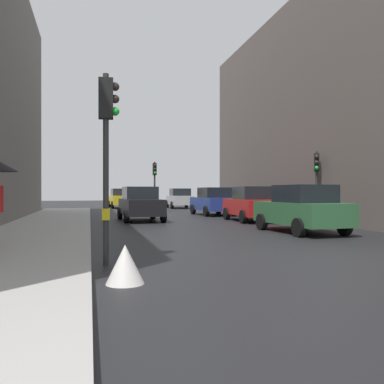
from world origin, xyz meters
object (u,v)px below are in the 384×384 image
object	(u,v)px
car_blue_van	(213,201)
warning_sign_triangle	(125,264)
car_dark_suv	(140,204)
car_yellow_taxi	(121,198)
traffic_light_near_left	(107,133)
car_silver_hatchback	(180,198)
car_red_sedan	(252,204)
car_green_estate	(301,209)
traffic_light_mid_street	(317,174)
traffic_light_far_median	(155,178)

from	to	relation	value
car_blue_van	warning_sign_triangle	size ratio (longest dim) A/B	6.60
car_dark_suv	car_yellow_taxi	bearing A→B (deg)	89.27
traffic_light_near_left	car_silver_hatchback	size ratio (longest dim) A/B	0.94
car_dark_suv	car_red_sedan	xyz separation A→B (m)	(5.45, -1.72, 0.00)
traffic_light_near_left	car_green_estate	world-z (taller)	traffic_light_near_left
traffic_light_near_left	car_green_estate	xyz separation A→B (m)	(7.23, 5.00, -1.87)
car_green_estate	car_yellow_taxi	bearing A→B (deg)	101.27
car_yellow_taxi	car_green_estate	bearing A→B (deg)	-78.73
traffic_light_near_left	car_green_estate	distance (m)	8.99
traffic_light_mid_street	traffic_light_far_median	xyz separation A→B (m)	(-5.81, 11.66, 0.15)
car_green_estate	car_yellow_taxi	size ratio (longest dim) A/B	1.00
traffic_light_mid_street	warning_sign_triangle	xyz separation A→B (m)	(-9.70, -10.34, -2.01)
traffic_light_mid_street	warning_sign_triangle	size ratio (longest dim) A/B	5.21
warning_sign_triangle	car_red_sedan	bearing A→B (deg)	59.68
car_blue_van	car_red_sedan	world-z (taller)	same
car_silver_hatchback	car_blue_van	size ratio (longest dim) A/B	0.99
car_silver_hatchback	car_dark_suv	bearing A→B (deg)	-109.56
car_green_estate	car_blue_van	xyz separation A→B (m)	(0.05, 11.40, 0.00)
traffic_light_mid_street	traffic_light_far_median	size ratio (longest dim) A/B	0.94
car_yellow_taxi	car_red_sedan	size ratio (longest dim) A/B	1.01
car_dark_suv	car_blue_van	size ratio (longest dim) A/B	1.00
traffic_light_mid_street	traffic_light_near_left	size ratio (longest dim) A/B	0.85
car_dark_suv	car_silver_hatchback	bearing A→B (deg)	70.44
traffic_light_near_left	car_blue_van	distance (m)	18.04
car_silver_hatchback	car_yellow_taxi	bearing A→B (deg)	160.65
car_blue_van	traffic_light_near_left	bearing A→B (deg)	-113.95
traffic_light_mid_street	car_yellow_taxi	xyz separation A→B (m)	(-7.51, 20.78, -1.46)
traffic_light_far_median	car_blue_van	xyz separation A→B (m)	(3.18, -3.70, -1.61)
car_dark_suv	car_yellow_taxi	size ratio (longest dim) A/B	1.00
traffic_light_far_median	car_yellow_taxi	size ratio (longest dim) A/B	0.84
traffic_light_far_median	car_yellow_taxi	distance (m)	9.42
car_green_estate	car_dark_suv	bearing A→B (deg)	123.87
car_dark_suv	traffic_light_mid_street	bearing A→B (deg)	-27.77
car_green_estate	car_yellow_taxi	xyz separation A→B (m)	(-4.83, 24.22, 0.00)
traffic_light_far_median	car_silver_hatchback	size ratio (longest dim) A/B	0.85
car_silver_hatchback	traffic_light_mid_street	bearing A→B (deg)	-82.74
car_green_estate	car_silver_hatchback	size ratio (longest dim) A/B	1.01
traffic_light_near_left	traffic_light_far_median	bearing A→B (deg)	78.46
car_yellow_taxi	traffic_light_mid_street	bearing A→B (deg)	-70.13
traffic_light_far_median	warning_sign_triangle	world-z (taller)	traffic_light_far_median
car_green_estate	warning_sign_triangle	world-z (taller)	car_green_estate
car_green_estate	car_yellow_taxi	distance (m)	24.70
traffic_light_near_left	warning_sign_triangle	bearing A→B (deg)	-83.50
traffic_light_near_left	car_yellow_taxi	xyz separation A→B (m)	(2.40, 29.22, -1.87)
car_yellow_taxi	warning_sign_triangle	xyz separation A→B (m)	(-2.19, -31.12, -0.55)
car_red_sedan	traffic_light_near_left	bearing A→B (deg)	-125.30
traffic_light_mid_street	car_green_estate	world-z (taller)	traffic_light_mid_street
traffic_light_far_median	warning_sign_triangle	distance (m)	22.45
traffic_light_far_median	car_red_sedan	world-z (taller)	traffic_light_far_median
traffic_light_far_median	car_dark_suv	distance (m)	7.99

